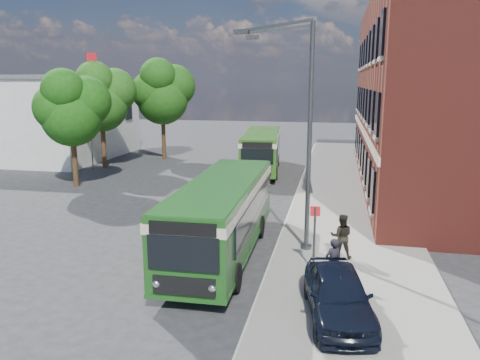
% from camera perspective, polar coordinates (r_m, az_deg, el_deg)
% --- Properties ---
extents(ground, '(120.00, 120.00, 0.00)m').
position_cam_1_polar(ground, '(22.21, -5.18, -5.96)').
color(ground, '#29292C').
rests_on(ground, ground).
extents(pavement, '(6.00, 48.00, 0.15)m').
position_cam_1_polar(pavement, '(29.02, 12.90, -1.79)').
color(pavement, gray).
rests_on(pavement, ground).
extents(kerb_line, '(0.12, 48.00, 0.01)m').
position_cam_1_polar(kerb_line, '(29.11, 6.88, -1.66)').
color(kerb_line, beige).
rests_on(kerb_line, ground).
extents(brick_office, '(12.10, 26.00, 14.20)m').
position_cam_1_polar(brick_office, '(33.14, 25.75, 11.06)').
color(brick_office, maroon).
rests_on(brick_office, ground).
extents(white_building, '(9.40, 13.40, 7.30)m').
position_cam_1_polar(white_building, '(45.34, -20.83, 7.19)').
color(white_building, silver).
rests_on(white_building, ground).
extents(flagpole, '(0.95, 0.10, 9.00)m').
position_cam_1_polar(flagpole, '(38.14, -17.87, 8.57)').
color(flagpole, '#3B3E41').
rests_on(flagpole, ground).
extents(street_lamp, '(2.96, 2.38, 9.00)m').
position_cam_1_polar(street_lamp, '(18.37, 7.35, 5.53)').
color(street_lamp, '#3B3E41').
rests_on(street_lamp, ground).
extents(bus_stop_sign, '(0.35, 0.08, 2.52)m').
position_cam_1_polar(bus_stop_sign, '(16.88, 9.06, -6.52)').
color(bus_stop_sign, '#3B3E41').
rests_on(bus_stop_sign, ground).
extents(bus_front, '(2.78, 10.46, 3.02)m').
position_cam_1_polar(bus_front, '(18.45, -2.16, -3.73)').
color(bus_front, '#1A4C17').
rests_on(bus_front, ground).
extents(bus_rear, '(3.55, 10.45, 3.02)m').
position_cam_1_polar(bus_rear, '(35.93, 2.66, 3.96)').
color(bus_rear, '#2A5D18').
rests_on(bus_rear, ground).
extents(parked_car, '(2.38, 4.50, 1.46)m').
position_cam_1_polar(parked_car, '(13.99, 11.89, -13.43)').
color(parked_car, black).
rests_on(parked_car, pavement).
extents(pedestrian_a, '(0.71, 0.68, 1.64)m').
position_cam_1_polar(pedestrian_a, '(15.94, 11.23, -9.80)').
color(pedestrian_a, black).
rests_on(pedestrian_a, pavement).
extents(pedestrian_b, '(0.86, 0.68, 1.73)m').
position_cam_1_polar(pedestrian_b, '(18.40, 12.26, -6.71)').
color(pedestrian_b, black).
rests_on(pedestrian_b, pavement).
extents(tree_left, '(4.52, 4.29, 7.63)m').
position_cam_1_polar(tree_left, '(32.07, -19.89, 8.31)').
color(tree_left, '#332112').
rests_on(tree_left, ground).
extents(tree_mid, '(4.94, 4.69, 8.33)m').
position_cam_1_polar(tree_mid, '(38.62, -16.57, 9.74)').
color(tree_mid, '#332112').
rests_on(tree_mid, ground).
extents(tree_right, '(5.20, 4.95, 8.79)m').
position_cam_1_polar(tree_right, '(41.78, -9.42, 10.62)').
color(tree_right, '#332112').
rests_on(tree_right, ground).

